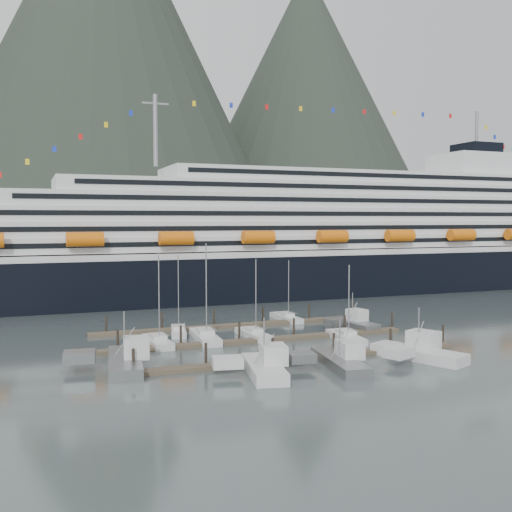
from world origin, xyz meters
The scene contains 17 objects.
ground centered at (0.00, 0.00, 0.00)m, with size 1600.00×1600.00×0.00m, color #4A5756.
mountains centered at (52.48, 588.54, 163.40)m, with size 870.00×440.00×420.00m.
cruise_ship centered at (30.03, 54.94, 12.04)m, with size 210.00×30.40×50.30m.
dock_near centered at (-4.93, -9.95, 0.31)m, with size 48.18×2.28×3.20m.
dock_mid centered at (-4.93, 3.05, 0.31)m, with size 48.18×2.28×3.20m.
dock_far centered at (-4.93, 16.05, 0.31)m, with size 48.18×2.28×3.20m.
sailboat_a centered at (-19.97, 5.97, 0.43)m, with size 3.02×9.38×14.10m.
sailboat_b centered at (-12.54, 6.94, 0.45)m, with size 3.80×11.47×15.33m.
sailboat_c centered at (-4.88, 6.34, 0.41)m, with size 3.12×9.40×12.71m.
sailboat_e centered at (-15.12, 13.22, 0.41)m, with size 4.19×9.16×13.81m.
sailboat_g centered at (6.32, 18.98, 0.39)m, with size 2.65×9.66×11.38m.
sailboat_h centered at (7.30, -1.09, 0.42)m, with size 3.77×9.91×12.10m.
trawler_a centered at (-26.75, -5.91, 0.97)m, with size 10.53×14.51×7.80m.
trawler_b centered at (-11.75, -14.97, 0.94)m, with size 9.23×11.98×7.47m.
trawler_c centered at (-1.62, -14.98, 0.87)m, with size 9.60×13.47×6.68m.
trawler_d centered at (10.13, -15.06, 0.94)m, with size 10.84×13.08×7.54m.
trawler_e centered at (13.34, 7.56, 0.86)m, with size 8.27×10.69×6.62m.
Camera 1 is at (-37.57, -79.93, 18.44)m, focal length 42.00 mm.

